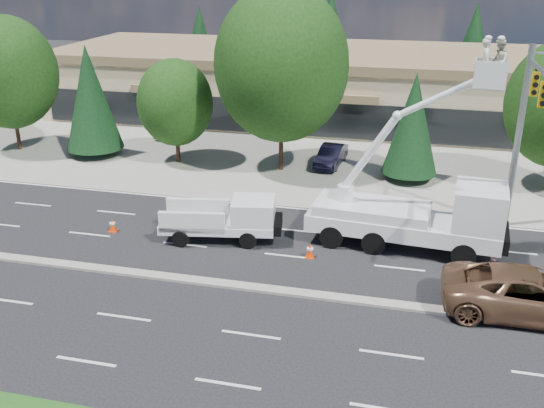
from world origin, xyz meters
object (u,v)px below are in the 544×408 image
(utility_pickup, at_px, (226,223))
(bucket_truck, at_px, (424,207))
(signal_mast, at_px, (530,119))
(minivan, at_px, (529,293))

(utility_pickup, distance_m, bucket_truck, 9.26)
(signal_mast, distance_m, utility_pickup, 14.54)
(bucket_truck, distance_m, minivan, 6.38)
(bucket_truck, height_order, minivan, bucket_truck)
(signal_mast, relative_size, bucket_truck, 1.04)
(utility_pickup, bearing_deg, minivan, -25.74)
(signal_mast, distance_m, bucket_truck, 5.99)
(signal_mast, xyz_separation_m, bucket_truck, (-4.19, -1.64, -3.95))
(utility_pickup, relative_size, bucket_truck, 0.58)
(signal_mast, relative_size, utility_pickup, 1.78)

